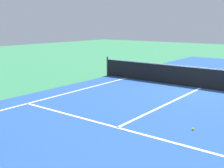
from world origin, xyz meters
The scene contains 7 objects.
ground_plane centered at (0.00, 0.00, 0.00)m, with size 60.00×60.00×0.00m, color #337F51.
court_surface_inbounds centered at (0.00, 0.00, 0.00)m, with size 10.62×24.40×0.00m, color #234C93.
line_sideline_left centered at (-4.11, -5.95, 0.00)m, with size 0.10×11.89×0.01m, color white.
line_service_near centered at (0.00, -6.40, 0.00)m, with size 8.22×0.10×0.01m, color white.
line_center_service centered at (0.00, -3.20, 0.00)m, with size 0.10×6.40×0.01m, color white.
net centered at (0.00, 0.00, 0.49)m, with size 10.92×0.09×1.07m.
tennis_ball_mid_court centered at (1.77, -5.28, 0.03)m, with size 0.07×0.07×0.07m, color #CCE033.
Camera 1 is at (4.53, -12.56, 2.88)m, focal length 45.83 mm.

